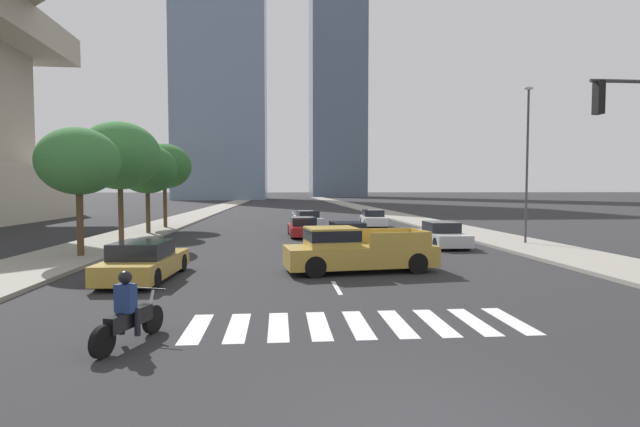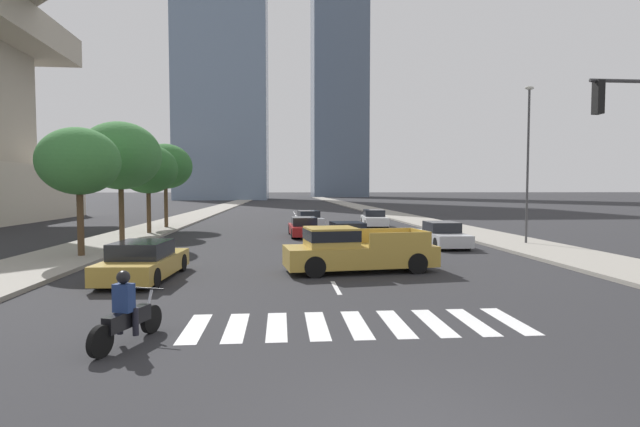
# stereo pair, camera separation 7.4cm
# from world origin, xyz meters

# --- Properties ---
(sidewalk_east) EXTENTS (4.00, 260.00, 0.15)m
(sidewalk_east) POSITION_xyz_m (11.26, 30.00, 0.07)
(sidewalk_east) COLOR gray
(sidewalk_east) RESTS_ON ground
(sidewalk_west) EXTENTS (4.00, 260.00, 0.15)m
(sidewalk_west) POSITION_xyz_m (-11.26, 30.00, 0.07)
(sidewalk_west) COLOR gray
(sidewalk_west) RESTS_ON ground
(crosswalk_near) EXTENTS (7.65, 2.26, 0.01)m
(crosswalk_near) POSITION_xyz_m (0.00, 4.97, 0.00)
(crosswalk_near) COLOR silver
(crosswalk_near) RESTS_ON ground
(lane_divider_center) EXTENTS (0.14, 50.00, 0.01)m
(lane_divider_center) POSITION_xyz_m (0.00, 32.97, 0.00)
(lane_divider_center) COLOR silver
(lane_divider_center) RESTS_ON ground
(motorcycle_lead) EXTENTS (0.99, 2.05, 1.49)m
(motorcycle_lead) POSITION_xyz_m (-4.73, 3.97, 0.58)
(motorcycle_lead) COLOR black
(motorcycle_lead) RESTS_ON ground
(pickup_truck) EXTENTS (5.74, 2.60, 1.67)m
(pickup_truck) POSITION_xyz_m (0.95, 11.70, 0.81)
(pickup_truck) COLOR #B28E38
(pickup_truck) RESTS_ON ground
(sedan_red_0) EXTENTS (1.92, 4.60, 1.26)m
(sedan_red_0) POSITION_xyz_m (-0.24, 24.87, 0.58)
(sedan_red_0) COLOR maroon
(sedan_red_0) RESTS_ON ground
(sedan_silver_1) EXTENTS (2.20, 4.75, 1.32)m
(sedan_silver_1) POSITION_xyz_m (0.54, 32.18, 0.61)
(sedan_silver_1) COLOR #B7BABF
(sedan_silver_1) RESTS_ON ground
(sedan_white_2) EXTENTS (2.15, 4.70, 1.35)m
(sedan_white_2) POSITION_xyz_m (5.92, 32.61, 0.62)
(sedan_white_2) COLOR silver
(sedan_white_2) RESTS_ON ground
(sedan_silver_3) EXTENTS (1.87, 4.46, 1.31)m
(sedan_silver_3) POSITION_xyz_m (6.89, 18.97, 0.60)
(sedan_silver_3) COLOR #B7BABF
(sedan_silver_3) RESTS_ON ground
(sedan_gold_4) EXTENTS (2.16, 4.64, 1.31)m
(sedan_gold_4) POSITION_xyz_m (-6.35, 10.85, 0.60)
(sedan_gold_4) COLOR #B28E38
(sedan_gold_4) RESTS_ON ground
(sedan_blue_5) EXTENTS (2.10, 4.54, 1.36)m
(sedan_blue_5) POSITION_xyz_m (1.72, 18.33, 0.62)
(sedan_blue_5) COLOR navy
(sedan_blue_5) RESTS_ON ground
(street_lamp_east) EXTENTS (0.50, 0.24, 8.40)m
(street_lamp_east) POSITION_xyz_m (11.56, 18.99, 4.96)
(street_lamp_east) COLOR #3F3F42
(street_lamp_east) RESTS_ON sidewalk_east
(street_tree_nearest) EXTENTS (3.44, 3.44, 5.59)m
(street_tree_nearest) POSITION_xyz_m (-10.46, 15.94, 4.26)
(street_tree_nearest) COLOR #4C3823
(street_tree_nearest) RESTS_ON sidewalk_west
(street_tree_second) EXTENTS (4.36, 4.36, 6.59)m
(street_tree_second) POSITION_xyz_m (-10.46, 21.31, 4.88)
(street_tree_second) COLOR #4C3823
(street_tree_second) RESTS_ON sidewalk_west
(street_tree_third) EXTENTS (3.82, 3.82, 5.86)m
(street_tree_third) POSITION_xyz_m (-10.46, 26.69, 4.38)
(street_tree_third) COLOR #4C3823
(street_tree_third) RESTS_ON sidewalk_west
(street_tree_fourth) EXTENTS (4.02, 4.02, 6.35)m
(street_tree_fourth) POSITION_xyz_m (-10.46, 31.43, 4.77)
(street_tree_fourth) COLOR #4C3823
(street_tree_fourth) RESTS_ON sidewalk_west
(office_tower_left_skyline) EXTENTS (25.01, 24.24, 84.01)m
(office_tower_left_skyline) POSITION_xyz_m (-17.97, 133.73, 41.48)
(office_tower_left_skyline) COLOR slate
(office_tower_left_skyline) RESTS_ON ground
(office_tower_center_skyline) EXTENTS (20.18, 22.56, 102.09)m
(office_tower_center_skyline) POSITION_xyz_m (20.57, 176.72, 50.51)
(office_tower_center_skyline) COLOR slate
(office_tower_center_skyline) RESTS_ON ground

